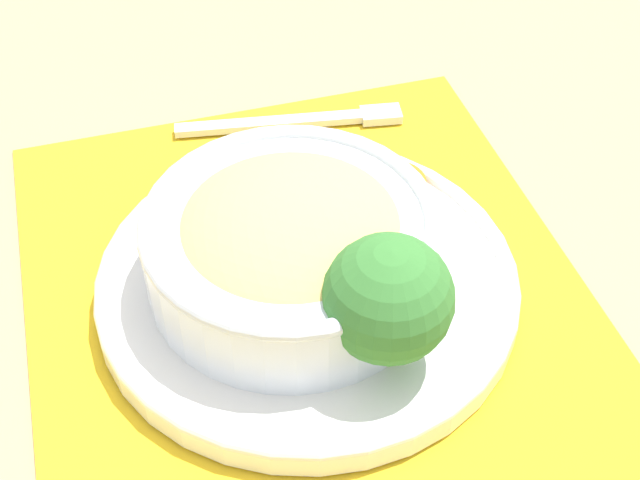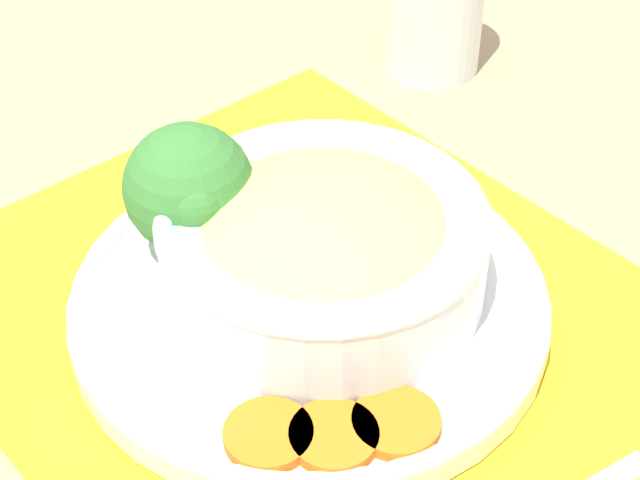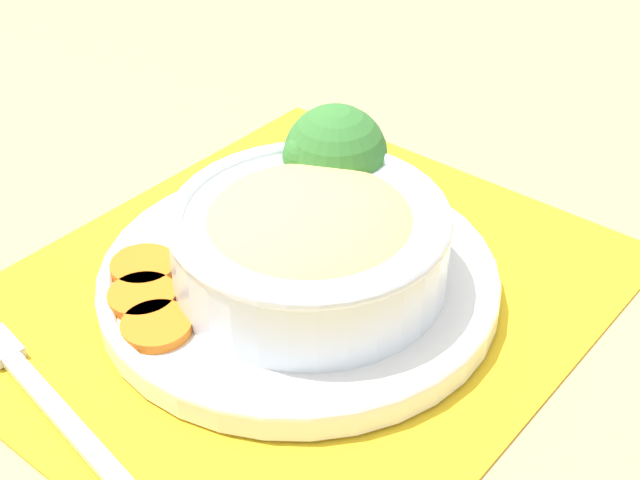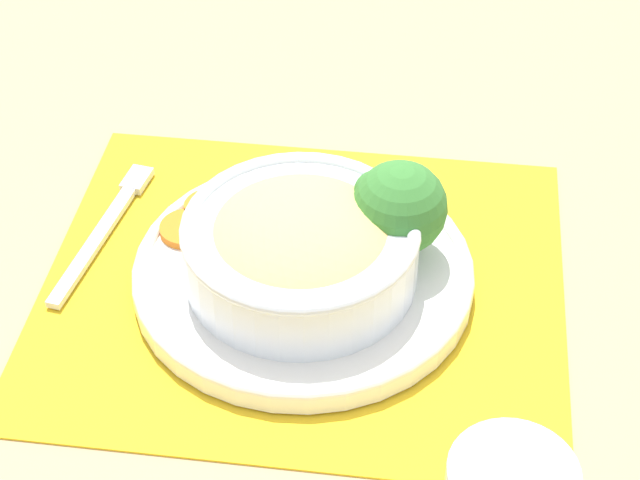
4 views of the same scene
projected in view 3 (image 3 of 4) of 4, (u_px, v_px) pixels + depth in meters
ground_plane at (299, 295)px, 0.62m from camera, size 4.00×4.00×0.00m
placemat at (299, 292)px, 0.62m from camera, size 0.43×0.38×0.00m
plate at (299, 278)px, 0.61m from camera, size 0.27×0.27×0.02m
bowl at (306, 241)px, 0.58m from camera, size 0.19×0.19×0.07m
broccoli_floret at (334, 157)px, 0.64m from camera, size 0.08×0.08×0.09m
carrot_slice_near at (143, 266)px, 0.61m from camera, size 0.05×0.05×0.01m
carrot_slice_middle at (142, 296)px, 0.58m from camera, size 0.05×0.05×0.01m
carrot_slice_far at (157, 326)px, 0.56m from camera, size 0.05×0.05×0.01m
fork at (42, 394)px, 0.53m from camera, size 0.04×0.18×0.01m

